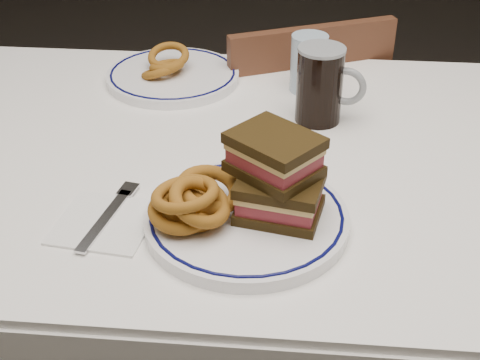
# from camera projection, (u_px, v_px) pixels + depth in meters

# --- Properties ---
(dining_table) EXTENTS (1.27, 0.87, 0.75)m
(dining_table) POSITION_uv_depth(u_px,v_px,m) (246.00, 202.00, 1.22)
(dining_table) COLOR white
(dining_table) RESTS_ON floor
(chair_far) EXTENTS (0.51, 0.51, 0.84)m
(chair_far) POSITION_uv_depth(u_px,v_px,m) (289.00, 155.00, 1.72)
(chair_far) COLOR #4D2918
(chair_far) RESTS_ON floor
(main_plate) EXTENTS (0.30, 0.30, 0.02)m
(main_plate) POSITION_uv_depth(u_px,v_px,m) (246.00, 218.00, 0.98)
(main_plate) COLOR white
(main_plate) RESTS_ON dining_table
(reuben_sandwich) EXTENTS (0.15, 0.15, 0.12)m
(reuben_sandwich) POSITION_uv_depth(u_px,v_px,m) (277.00, 176.00, 0.94)
(reuben_sandwich) COLOR black
(reuben_sandwich) RESTS_ON main_plate
(onion_rings_main) EXTENTS (0.14, 0.14, 0.08)m
(onion_rings_main) POSITION_uv_depth(u_px,v_px,m) (193.00, 201.00, 0.94)
(onion_rings_main) COLOR brown
(onion_rings_main) RESTS_ON main_plate
(ketchup_ramekin) EXTENTS (0.05, 0.05, 0.03)m
(ketchup_ramekin) POSITION_uv_depth(u_px,v_px,m) (243.00, 168.00, 1.05)
(ketchup_ramekin) COLOR silver
(ketchup_ramekin) RESTS_ON main_plate
(beer_mug) EXTENTS (0.13, 0.09, 0.14)m
(beer_mug) POSITION_uv_depth(u_px,v_px,m) (321.00, 84.00, 1.22)
(beer_mug) COLOR black
(beer_mug) RESTS_ON dining_table
(water_glass) EXTENTS (0.07, 0.07, 0.12)m
(water_glass) POSITION_uv_depth(u_px,v_px,m) (309.00, 63.00, 1.34)
(water_glass) COLOR #A0B9CF
(water_glass) RESTS_ON dining_table
(far_plate) EXTENTS (0.28, 0.28, 0.02)m
(far_plate) POSITION_uv_depth(u_px,v_px,m) (173.00, 76.00, 1.40)
(far_plate) COLOR white
(far_plate) RESTS_ON dining_table
(onion_rings_far) EXTENTS (0.10, 0.12, 0.07)m
(onion_rings_far) POSITION_uv_depth(u_px,v_px,m) (165.00, 64.00, 1.38)
(onion_rings_far) COLOR brown
(onion_rings_far) RESTS_ON far_plate
(napkin_fork) EXTENTS (0.15, 0.18, 0.01)m
(napkin_fork) POSITION_uv_depth(u_px,v_px,m) (106.00, 220.00, 0.99)
(napkin_fork) COLOR white
(napkin_fork) RESTS_ON dining_table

